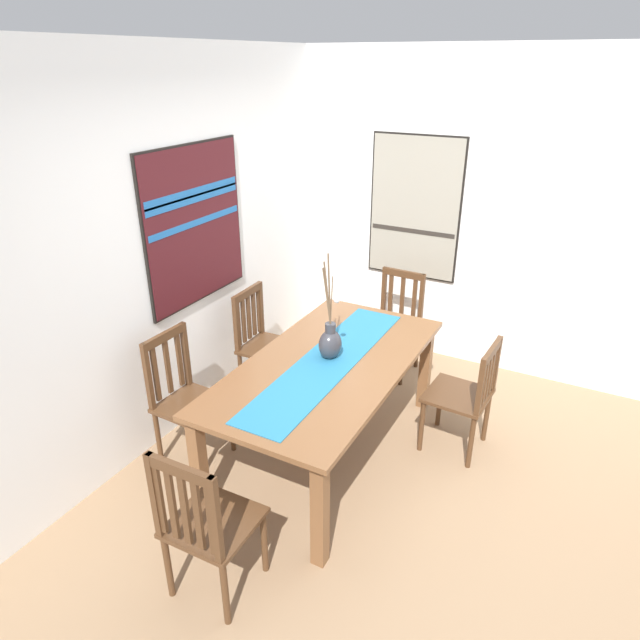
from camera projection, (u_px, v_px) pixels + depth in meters
name	position (u px, v px, depth m)	size (l,w,h in m)	color
ground_plane	(411.00, 480.00, 3.79)	(6.40, 6.40, 0.03)	#8E7051
wall_back	(178.00, 248.00, 4.00)	(6.40, 0.12, 2.70)	white
wall_side	(497.00, 220.00, 4.69)	(0.12, 6.40, 2.70)	white
dining_table	(328.00, 374.00, 3.78)	(1.94, 0.99, 0.74)	brown
table_runner	(328.00, 362.00, 3.73)	(1.78, 0.36, 0.01)	#236B93
centerpiece_vase	(330.00, 341.00, 3.74)	(0.19, 0.16, 0.72)	#333338
chair_0	(263.00, 341.00, 4.58)	(0.43, 0.43, 0.91)	#4C301C
chair_1	(466.00, 394.00, 3.89)	(0.45, 0.45, 0.87)	#4C301C
chair_2	(205.00, 523.00, 2.78)	(0.43, 0.43, 0.94)	#4C301C
chair_3	(185.00, 397.00, 3.83)	(0.43, 0.43, 0.93)	#4C301C
chair_4	(395.00, 322.00, 4.94)	(0.44, 0.44, 0.90)	#4C301C
painting_on_back_wall	(195.00, 225.00, 4.01)	(1.03, 0.05, 1.14)	black
painting_on_side_wall	(415.00, 208.00, 4.93)	(0.05, 0.83, 1.26)	black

